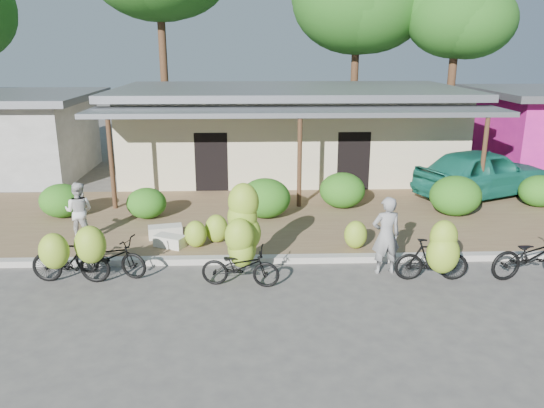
{
  "coord_description": "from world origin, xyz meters",
  "views": [
    {
      "loc": [
        -1.37,
        -9.46,
        4.86
      ],
      "look_at": [
        -0.95,
        2.75,
        1.2
      ],
      "focal_mm": 35.0,
      "sensor_mm": 36.0,
      "label": 1
    }
  ],
  "objects_px": {
    "tree_near_right": "(452,14)",
    "vendor": "(386,235)",
    "bike_far_left": "(106,254)",
    "teal_van": "(482,172)",
    "sack_far": "(170,241)",
    "bike_left": "(67,258)",
    "sack_near": "(165,232)",
    "bike_far_right": "(534,255)",
    "bike_center": "(242,242)",
    "bystander": "(79,211)",
    "bike_right": "(436,255)"
  },
  "relations": [
    {
      "from": "tree_near_right",
      "to": "vendor",
      "type": "distance_m",
      "value": 15.43
    },
    {
      "from": "bike_far_left",
      "to": "teal_van",
      "type": "distance_m",
      "value": 12.06
    },
    {
      "from": "sack_far",
      "to": "vendor",
      "type": "height_order",
      "value": "vendor"
    },
    {
      "from": "vendor",
      "to": "sack_far",
      "type": "bearing_deg",
      "value": -23.42
    },
    {
      "from": "bike_left",
      "to": "sack_far",
      "type": "relative_size",
      "value": 2.31
    },
    {
      "from": "bike_left",
      "to": "bike_far_left",
      "type": "bearing_deg",
      "value": -61.31
    },
    {
      "from": "bike_left",
      "to": "sack_near",
      "type": "height_order",
      "value": "bike_left"
    },
    {
      "from": "sack_near",
      "to": "bike_far_right",
      "type": "bearing_deg",
      "value": -16.8
    },
    {
      "from": "bike_center",
      "to": "teal_van",
      "type": "xyz_separation_m",
      "value": [
        7.67,
        5.93,
        0.05
      ]
    },
    {
      "from": "bike_left",
      "to": "bike_center",
      "type": "xyz_separation_m",
      "value": [
        3.65,
        0.13,
        0.26
      ]
    },
    {
      "from": "bike_far_right",
      "to": "sack_near",
      "type": "distance_m",
      "value": 8.69
    },
    {
      "from": "bike_far_left",
      "to": "teal_van",
      "type": "relative_size",
      "value": 0.39
    },
    {
      "from": "bystander",
      "to": "vendor",
      "type": "bearing_deg",
      "value": 169.95
    },
    {
      "from": "tree_near_right",
      "to": "sack_near",
      "type": "relative_size",
      "value": 9.27
    },
    {
      "from": "bike_left",
      "to": "bike_right",
      "type": "height_order",
      "value": "bike_right"
    },
    {
      "from": "bike_far_left",
      "to": "vendor",
      "type": "distance_m",
      "value": 6.09
    },
    {
      "from": "bike_right",
      "to": "sack_near",
      "type": "relative_size",
      "value": 1.87
    },
    {
      "from": "bike_center",
      "to": "vendor",
      "type": "relative_size",
      "value": 1.19
    },
    {
      "from": "sack_far",
      "to": "sack_near",
      "type": "bearing_deg",
      "value": 107.86
    },
    {
      "from": "bike_right",
      "to": "vendor",
      "type": "bearing_deg",
      "value": 54.55
    },
    {
      "from": "bike_right",
      "to": "teal_van",
      "type": "height_order",
      "value": "teal_van"
    },
    {
      "from": "bike_left",
      "to": "bike_far_right",
      "type": "xyz_separation_m",
      "value": [
        9.94,
        0.03,
        -0.08
      ]
    },
    {
      "from": "bike_left",
      "to": "bike_far_right",
      "type": "height_order",
      "value": "bike_left"
    },
    {
      "from": "vendor",
      "to": "bike_far_right",
      "type": "bearing_deg",
      "value": 166.26
    },
    {
      "from": "bike_right",
      "to": "bike_far_right",
      "type": "distance_m",
      "value": 2.27
    },
    {
      "from": "bike_center",
      "to": "tree_near_right",
      "type": "bearing_deg",
      "value": -25.42
    },
    {
      "from": "bike_far_right",
      "to": "vendor",
      "type": "distance_m",
      "value": 3.19
    },
    {
      "from": "bike_left",
      "to": "bike_center",
      "type": "relative_size",
      "value": 0.83
    },
    {
      "from": "teal_van",
      "to": "sack_far",
      "type": "bearing_deg",
      "value": 89.86
    },
    {
      "from": "bike_left",
      "to": "bystander",
      "type": "xyz_separation_m",
      "value": [
        -0.5,
        2.48,
        0.26
      ]
    },
    {
      "from": "bike_right",
      "to": "sack_near",
      "type": "height_order",
      "value": "bike_right"
    },
    {
      "from": "sack_near",
      "to": "teal_van",
      "type": "height_order",
      "value": "teal_van"
    },
    {
      "from": "bike_far_right",
      "to": "tree_near_right",
      "type": "bearing_deg",
      "value": -21.01
    },
    {
      "from": "bike_far_left",
      "to": "bike_right",
      "type": "bearing_deg",
      "value": -77.74
    },
    {
      "from": "bike_right",
      "to": "bike_far_right",
      "type": "relative_size",
      "value": 0.76
    },
    {
      "from": "bike_far_left",
      "to": "bike_left",
      "type": "bearing_deg",
      "value": 131.12
    },
    {
      "from": "bike_far_right",
      "to": "bystander",
      "type": "relative_size",
      "value": 1.4
    },
    {
      "from": "bike_far_left",
      "to": "vendor",
      "type": "bearing_deg",
      "value": -72.0
    },
    {
      "from": "bystander",
      "to": "tree_near_right",
      "type": "bearing_deg",
      "value": -133.61
    },
    {
      "from": "tree_near_right",
      "to": "bystander",
      "type": "relative_size",
      "value": 5.29
    },
    {
      "from": "vendor",
      "to": "bike_left",
      "type": "bearing_deg",
      "value": -3.59
    },
    {
      "from": "bike_left",
      "to": "bike_far_right",
      "type": "distance_m",
      "value": 9.94
    },
    {
      "from": "sack_near",
      "to": "sack_far",
      "type": "bearing_deg",
      "value": -72.14
    },
    {
      "from": "bike_center",
      "to": "bike_right",
      "type": "distance_m",
      "value": 4.07
    },
    {
      "from": "bike_far_left",
      "to": "bike_left",
      "type": "height_order",
      "value": "bike_far_left"
    },
    {
      "from": "bike_left",
      "to": "bystander",
      "type": "distance_m",
      "value": 2.54
    },
    {
      "from": "vendor",
      "to": "bike_right",
      "type": "bearing_deg",
      "value": 135.64
    },
    {
      "from": "bike_far_left",
      "to": "sack_near",
      "type": "relative_size",
      "value": 2.17
    },
    {
      "from": "bike_far_right",
      "to": "bystander",
      "type": "xyz_separation_m",
      "value": [
        -10.44,
        2.45,
        0.34
      ]
    },
    {
      "from": "bike_far_right",
      "to": "teal_van",
      "type": "height_order",
      "value": "teal_van"
    }
  ]
}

